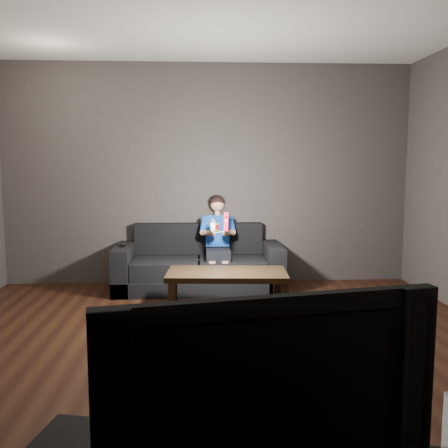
{
  "coord_description": "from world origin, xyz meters",
  "views": [
    {
      "loc": [
        -0.13,
        -3.69,
        1.5
      ],
      "look_at": [
        0.15,
        1.55,
        0.85
      ],
      "focal_mm": 40.0,
      "sensor_mm": 36.0,
      "label": 1
    }
  ],
  "objects": [
    {
      "name": "wii_remote_red",
      "position": [
        0.18,
        1.7,
        0.85
      ],
      "size": [
        0.07,
        0.09,
        0.21
      ],
      "color": "red",
      "rests_on": "child"
    },
    {
      "name": "sofa",
      "position": [
        -0.12,
        2.15,
        0.25
      ],
      "size": [
        1.95,
        0.84,
        0.76
      ],
      "color": "black",
      "rests_on": "floor"
    },
    {
      "name": "wii_remote_black",
      "position": [
        -1.0,
        2.07,
        0.55
      ],
      "size": [
        0.07,
        0.17,
        0.03
      ],
      "color": "black",
      "rests_on": "sofa"
    },
    {
      "name": "coffee_table",
      "position": [
        0.16,
        1.14,
        0.37
      ],
      "size": [
        1.21,
        0.66,
        0.43
      ],
      "color": "black",
      "rests_on": "floor"
    },
    {
      "name": "back_wall",
      "position": [
        0.0,
        2.5,
        1.35
      ],
      "size": [
        5.0,
        0.04,
        2.7
      ],
      "primitive_type": "cube",
      "color": "#413B39",
      "rests_on": "ground"
    },
    {
      "name": "front_wall",
      "position": [
        0.0,
        -2.5,
        1.35
      ],
      "size": [
        5.0,
        0.04,
        2.7
      ],
      "primitive_type": "cube",
      "color": "#413B39",
      "rests_on": "ground"
    },
    {
      "name": "nunchuk_white",
      "position": [
        0.04,
        1.71,
        0.81
      ],
      "size": [
        0.07,
        0.1,
        0.16
      ],
      "color": "silver",
      "rests_on": "child"
    },
    {
      "name": "floor",
      "position": [
        0.0,
        0.0,
        0.0
      ],
      "size": [
        5.0,
        5.0,
        0.0
      ],
      "primitive_type": "plane",
      "color": "black",
      "rests_on": "ground"
    },
    {
      "name": "child",
      "position": [
        0.11,
        2.1,
        0.65
      ],
      "size": [
        0.42,
        0.51,
        1.02
      ],
      "color": "black",
      "rests_on": "sofa"
    },
    {
      "name": "tv",
      "position": [
        0.06,
        -2.27,
        0.85
      ],
      "size": [
        1.0,
        0.33,
        0.57
      ],
      "primitive_type": "imported",
      "rotation": [
        0.0,
        0.0,
        0.2
      ],
      "color": "black",
      "rests_on": "media_console"
    }
  ]
}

